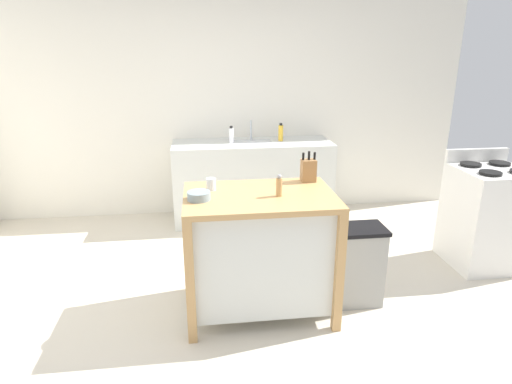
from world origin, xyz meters
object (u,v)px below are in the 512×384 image
(sink_faucet, at_px, (251,130))
(drinking_cup, at_px, (211,184))
(knife_block, at_px, (308,170))
(stove, at_px, (486,217))
(pepper_grinder, at_px, (279,186))
(bottle_hand_soap, at_px, (281,133))
(trash_bin, at_px, (359,265))
(kitchen_island, at_px, (259,247))
(bowl_ceramic_wide, at_px, (199,196))
(bottle_dish_soap, at_px, (231,135))

(sink_faucet, bearing_deg, drinking_cup, -105.26)
(knife_block, bearing_deg, drinking_cup, -170.34)
(knife_block, height_order, stove, knife_block)
(drinking_cup, height_order, pepper_grinder, pepper_grinder)
(knife_block, bearing_deg, sink_faucet, 97.84)
(knife_block, relative_size, bottle_hand_soap, 1.18)
(trash_bin, relative_size, stove, 0.62)
(kitchen_island, bearing_deg, sink_faucet, 85.04)
(sink_faucet, distance_m, bottle_hand_soap, 0.34)
(bottle_hand_soap, xyz_separation_m, stove, (1.63, -1.42, -0.53))
(bowl_ceramic_wide, height_order, bottle_hand_soap, bottle_hand_soap)
(knife_block, xyz_separation_m, bowl_ceramic_wide, (-0.84, -0.33, -0.06))
(bowl_ceramic_wide, bearing_deg, sink_faucet, 73.87)
(knife_block, height_order, bottle_dish_soap, knife_block)
(kitchen_island, xyz_separation_m, bottle_dish_soap, (-0.06, 1.86, 0.47))
(bowl_ceramic_wide, distance_m, drinking_cup, 0.22)
(knife_block, relative_size, sink_faucet, 1.07)
(kitchen_island, distance_m, knife_block, 0.70)
(trash_bin, height_order, stove, stove)
(knife_block, xyz_separation_m, trash_bin, (0.36, -0.26, -0.70))
(knife_block, xyz_separation_m, bottle_hand_soap, (0.09, 1.64, -0.02))
(sink_faucet, bearing_deg, kitchen_island, -94.96)
(kitchen_island, bearing_deg, stove, 12.76)
(knife_block, relative_size, stove, 0.23)
(pepper_grinder, xyz_separation_m, stove, (2.00, 0.54, -0.54))
(pepper_grinder, distance_m, trash_bin, 0.94)
(knife_block, xyz_separation_m, pepper_grinder, (-0.28, -0.32, -0.02))
(pepper_grinder, distance_m, sink_faucet, 2.06)
(bowl_ceramic_wide, height_order, trash_bin, bowl_ceramic_wide)
(knife_block, xyz_separation_m, stove, (1.72, 0.22, -0.56))
(trash_bin, bearing_deg, bowl_ceramic_wide, -176.72)
(sink_faucet, xyz_separation_m, bottle_hand_soap, (0.33, -0.10, -0.02))
(bowl_ceramic_wide, xyz_separation_m, drinking_cup, (0.09, 0.20, 0.01))
(sink_faucet, bearing_deg, trash_bin, -73.29)
(kitchen_island, relative_size, bowl_ceramic_wide, 6.74)
(drinking_cup, distance_m, pepper_grinder, 0.50)
(bottle_dish_soap, distance_m, stove, 2.64)
(bottle_dish_soap, bearing_deg, kitchen_island, -88.16)
(bowl_ceramic_wide, distance_m, stove, 2.66)
(bottle_hand_soap, height_order, stove, bottle_hand_soap)
(kitchen_island, bearing_deg, drinking_cup, 157.86)
(knife_block, bearing_deg, bottle_dish_soap, 106.46)
(kitchen_island, bearing_deg, trash_bin, 0.38)
(knife_block, distance_m, trash_bin, 0.83)
(kitchen_island, relative_size, pepper_grinder, 6.79)
(pepper_grinder, height_order, sink_faucet, sink_faucet)
(bottle_hand_soap, distance_m, stove, 2.23)
(trash_bin, bearing_deg, knife_block, 144.30)
(pepper_grinder, xyz_separation_m, bottle_hand_soap, (0.37, 1.96, -0.01))
(pepper_grinder, bearing_deg, drinking_cup, 157.52)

